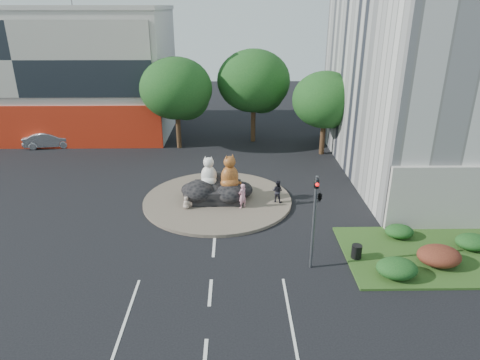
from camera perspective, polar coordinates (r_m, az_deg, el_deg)
The scene contains 22 objects.
ground at distance 20.57m, azimuth -3.98°, elevation -14.74°, with size 120.00×120.00×0.00m, color black.
roundabout_island at distance 29.14m, azimuth -3.01°, elevation -2.67°, with size 10.00×10.00×0.20m, color brown.
rock_plinth at distance 28.91m, azimuth -3.03°, elevation -1.69°, with size 3.20×2.60×0.90m, color black, non-canonical shape.
shophouse_block at distance 48.68m, azimuth -24.66°, elevation 13.00°, with size 25.20×12.30×17.40m.
grass_verge at distance 25.41m, azimuth 24.92°, elevation -9.01°, with size 10.00×6.00×0.12m, color #2D501A.
tree_left at distance 39.45m, azimuth -8.38°, elevation 11.62°, with size 6.46×6.46×8.27m.
tree_mid at distance 41.09m, azimuth 1.91°, elevation 12.69°, with size 6.84×6.84×8.76m.
tree_right at distance 38.12m, azimuth 11.37°, elevation 10.11°, with size 5.70×5.70×7.30m.
hedge_near_green at distance 22.44m, azimuth 20.19°, elevation -10.99°, with size 2.00×1.60×0.90m, color #133B16.
hedge_red at distance 24.17m, azimuth 25.01°, elevation -9.16°, with size 2.20×1.76×0.99m, color #4F1B15.
hedge_mid_green at distance 26.49m, azimuth 28.57°, elevation -7.26°, with size 1.80×1.44×0.81m, color #133B16.
hedge_back_green at distance 26.05m, azimuth 20.46°, elevation -6.43°, with size 1.60×1.28×0.72m, color #133B16.
traffic_light at distance 20.75m, azimuth 10.24°, elevation -3.03°, with size 0.44×1.24×5.00m.
street_lamp at distance 28.16m, azimuth 23.77°, elevation 4.23°, with size 2.34×0.22×8.06m.
cat_white at distance 28.65m, azimuth -4.19°, elevation 1.25°, with size 1.23×1.07×2.05m, color silver, non-canonical shape.
cat_tabby at distance 28.13m, azimuth -1.39°, elevation 1.18°, with size 1.38×1.20×2.31m, color #AB5D23, non-canonical shape.
kitten_calico at distance 27.78m, azimuth -7.17°, elevation -2.93°, with size 0.51×0.44×0.85m, color beige, non-canonical shape.
kitten_white at distance 28.30m, azimuth 0.25°, elevation -2.30°, with size 0.48×0.42×0.81m, color silver, non-canonical shape.
pedestrian_pink at distance 27.46m, azimuth 0.33°, elevation -2.12°, with size 0.60×0.40×1.66m, color pink.
pedestrian_dark at distance 28.42m, azimuth 5.01°, elevation -1.50°, with size 0.74×0.58×1.52m, color black.
parked_car at distance 43.97m, azimuth -24.02°, elevation 4.98°, with size 1.59×4.56×1.50m, color #A0A2A7.
litter_bin at distance 23.37m, azimuth 15.28°, elevation -9.18°, with size 0.54×0.54×0.73m, color black.
Camera 1 is at (1.14, -16.41, 12.35)m, focal length 32.00 mm.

